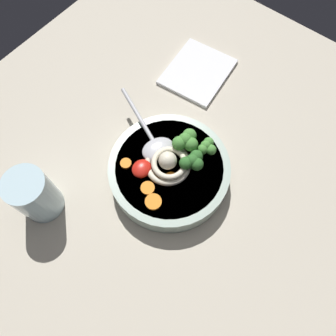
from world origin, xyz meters
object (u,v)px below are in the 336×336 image
object	(u,v)px
soup_bowl	(168,173)
noodle_pile	(168,163)
drinking_glass	(35,195)
soup_spoon	(154,143)
folded_napkin	(198,72)

from	to	relation	value
soup_bowl	noodle_pile	xyz separation A→B (cm)	(0.44, 0.25, 3.34)
drinking_glass	soup_spoon	bearing A→B (deg)	-25.39
soup_bowl	drinking_glass	distance (cm)	23.57
soup_bowl	noodle_pile	world-z (taller)	noodle_pile
soup_bowl	drinking_glass	size ratio (longest dim) A/B	2.10
soup_spoon	drinking_glass	size ratio (longest dim) A/B	1.62
noodle_pile	folded_napkin	distance (cm)	26.11
noodle_pile	folded_napkin	size ratio (longest dim) A/B	0.62
soup_bowl	noodle_pile	distance (cm)	3.38
soup_bowl	soup_spoon	xyz separation A→B (cm)	(2.10, 4.84, 2.99)
soup_spoon	drinking_glass	distance (cm)	22.61
folded_napkin	soup_spoon	bearing A→B (deg)	-165.47
noodle_pile	soup_spoon	bearing A→B (deg)	70.15
drinking_glass	soup_bowl	bearing A→B (deg)	-38.41
noodle_pile	soup_bowl	bearing A→B (deg)	-150.24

